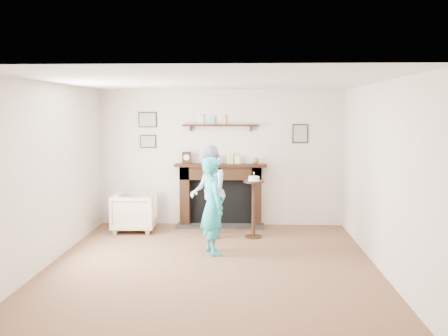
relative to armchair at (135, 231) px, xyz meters
The scene contains 6 objects.
ground 2.41m from the armchair, 51.91° to the right, with size 5.00×5.00×0.00m, color brown.
room_shell 2.51m from the armchair, 39.12° to the right, with size 4.54×5.02×2.52m.
armchair is the anchor object (origin of this frame).
man 1.39m from the armchair, 17.23° to the right, with size 0.75×0.59×1.55m, color silver.
woman 1.99m from the armchair, 42.54° to the right, with size 0.53×0.35×1.45m, color teal.
pedestal_table 2.22m from the armchair, ahead, with size 0.34×0.34×1.10m.
Camera 1 is at (0.46, -6.66, 2.11)m, focal length 40.00 mm.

